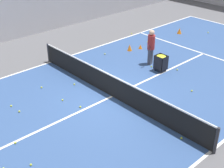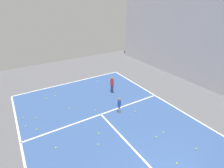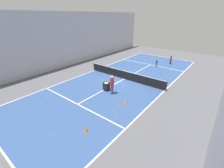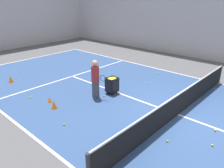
# 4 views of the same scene
# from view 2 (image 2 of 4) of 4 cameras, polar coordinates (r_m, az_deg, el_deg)

# --- Properties ---
(line_baseline_near) EXTENTS (9.01, 0.10, 0.00)m
(line_baseline_near) POSITION_cam_2_polar(r_m,az_deg,el_deg) (15.21, -13.21, 0.47)
(line_baseline_near) COLOR white
(line_baseline_near) RESTS_ON ground
(line_service_near) EXTENTS (9.01, 0.10, 0.00)m
(line_service_near) POSITION_cam_2_polar(r_m,az_deg,el_deg) (10.91, -3.64, -9.86)
(line_service_near) COLOR white
(line_service_near) RESTS_ON ground
(player_near_baseline) EXTENTS (0.32, 0.61, 1.28)m
(player_near_baseline) POSITION_cam_2_polar(r_m,az_deg,el_deg) (12.94, 0.02, 0.10)
(player_near_baseline) COLOR #2D3351
(player_near_baseline) RESTS_ON ground
(child_midcourt) EXTENTS (0.29, 0.29, 1.06)m
(child_midcourt) POSITION_cam_2_polar(r_m,az_deg,el_deg) (10.68, 2.38, -6.76)
(child_midcourt) COLOR gray
(child_midcourt) RESTS_ON ground
(tennis_ball_0) EXTENTS (0.07, 0.07, 0.07)m
(tennis_ball_0) POSITION_cam_2_polar(r_m,az_deg,el_deg) (11.18, 7.48, -8.87)
(tennis_ball_0) COLOR yellow
(tennis_ball_0) RESTS_ON ground
(tennis_ball_2) EXTENTS (0.07, 0.07, 0.07)m
(tennis_ball_2) POSITION_cam_2_polar(r_m,az_deg,el_deg) (8.68, 20.33, -23.13)
(tennis_ball_2) COLOR yellow
(tennis_ball_2) RESTS_ON ground
(tennis_ball_3) EXTENTS (0.07, 0.07, 0.07)m
(tennis_ball_3) POSITION_cam_2_polar(r_m,az_deg,el_deg) (12.94, 0.50, -3.36)
(tennis_ball_3) COLOR yellow
(tennis_ball_3) RESTS_ON ground
(tennis_ball_6) EXTENTS (0.07, 0.07, 0.07)m
(tennis_ball_6) POSITION_cam_2_polar(r_m,az_deg,el_deg) (11.06, -26.33, -12.18)
(tennis_ball_6) COLOR yellow
(tennis_ball_6) RESTS_ON ground
(tennis_ball_7) EXTENTS (0.07, 0.07, 0.07)m
(tennis_ball_7) POSITION_cam_2_polar(r_m,az_deg,el_deg) (11.82, -26.95, -9.74)
(tennis_ball_7) COLOR yellow
(tennis_ball_7) RESTS_ON ground
(tennis_ball_8) EXTENTS (0.07, 0.07, 0.07)m
(tennis_ball_8) POSITION_cam_2_polar(r_m,az_deg,el_deg) (9.61, 14.23, -16.37)
(tennis_ball_8) COLOR yellow
(tennis_ball_8) RESTS_ON ground
(tennis_ball_9) EXTENTS (0.07, 0.07, 0.07)m
(tennis_ball_9) POSITION_cam_2_polar(r_m,az_deg,el_deg) (11.46, -23.55, -10.15)
(tennis_ball_9) COLOR yellow
(tennis_ball_9) RESTS_ON ground
(tennis_ball_14) EXTENTS (0.07, 0.07, 0.07)m
(tennis_ball_14) POSITION_cam_2_polar(r_m,az_deg,el_deg) (11.69, -13.84, -7.75)
(tennis_ball_14) COLOR yellow
(tennis_ball_14) RESTS_ON ground
(tennis_ball_15) EXTENTS (0.07, 0.07, 0.07)m
(tennis_ball_15) POSITION_cam_2_polar(r_m,az_deg,el_deg) (9.35, 2.74, -16.83)
(tennis_ball_15) COLOR yellow
(tennis_ball_15) RESTS_ON ground
(tennis_ball_17) EXTENTS (0.07, 0.07, 0.07)m
(tennis_ball_17) POSITION_cam_2_polar(r_m,az_deg,el_deg) (13.44, -18.08, -3.60)
(tennis_ball_17) COLOR yellow
(tennis_ball_17) RESTS_ON ground
(tennis_ball_18) EXTENTS (0.07, 0.07, 0.07)m
(tennis_ball_18) POSITION_cam_2_polar(r_m,az_deg,el_deg) (9.54, -4.34, -15.80)
(tennis_ball_18) COLOR yellow
(tennis_ball_18) RESTS_ON ground
(tennis_ball_20) EXTENTS (0.07, 0.07, 0.07)m
(tennis_ball_20) POSITION_cam_2_polar(r_m,az_deg,el_deg) (14.92, -4.77, 0.72)
(tennis_ball_20) COLOR yellow
(tennis_ball_20) RESTS_ON ground
(tennis_ball_22) EXTENTS (0.07, 0.07, 0.07)m
(tennis_ball_22) POSITION_cam_2_polar(r_m,az_deg,el_deg) (13.91, -17.79, -2.51)
(tennis_ball_22) COLOR yellow
(tennis_ball_22) RESTS_ON ground
(tennis_ball_24) EXTENTS (0.07, 0.07, 0.07)m
(tennis_ball_24) POSITION_cam_2_polar(r_m,az_deg,el_deg) (11.26, -5.33, -8.45)
(tennis_ball_24) COLOR yellow
(tennis_ball_24) RESTS_ON ground
(tennis_ball_27) EXTENTS (0.07, 0.07, 0.07)m
(tennis_ball_27) POSITION_cam_2_polar(r_m,az_deg,el_deg) (13.22, -20.68, -4.55)
(tennis_ball_27) COLOR yellow
(tennis_ball_27) RESTS_ON ground
(tennis_ball_28) EXTENTS (0.07, 0.07, 0.07)m
(tennis_ball_28) POSITION_cam_2_polar(r_m,az_deg,el_deg) (9.96, 16.39, -14.90)
(tennis_ball_28) COLOR yellow
(tennis_ball_28) RESTS_ON ground
(tennis_ball_30) EXTENTS (0.07, 0.07, 0.07)m
(tennis_ball_30) POSITION_cam_2_polar(r_m,az_deg,el_deg) (13.25, 12.31, -3.28)
(tennis_ball_30) COLOR yellow
(tennis_ball_30) RESTS_ON ground
(tennis_ball_32) EXTENTS (0.07, 0.07, 0.07)m
(tennis_ball_32) POSITION_cam_2_polar(r_m,az_deg,el_deg) (10.57, -23.34, -13.45)
(tennis_ball_32) COLOR yellow
(tennis_ball_32) RESTS_ON ground
(tennis_ball_33) EXTENTS (0.07, 0.07, 0.07)m
(tennis_ball_33) POSITION_cam_2_polar(r_m,az_deg,el_deg) (8.99, -4.61, -19.05)
(tennis_ball_33) COLOR yellow
(tennis_ball_33) RESTS_ON ground
(tennis_ball_34) EXTENTS (0.07, 0.07, 0.07)m
(tennis_ball_34) POSITION_cam_2_polar(r_m,az_deg,el_deg) (16.51, -2.16, 3.38)
(tennis_ball_34) COLOR yellow
(tennis_ball_34) RESTS_ON ground
(tennis_ball_35) EXTENTS (0.07, 0.07, 0.07)m
(tennis_ball_35) POSITION_cam_2_polar(r_m,az_deg,el_deg) (9.20, -17.83, -19.21)
(tennis_ball_35) COLOR yellow
(tennis_ball_35) RESTS_ON ground
(tennis_ball_37) EXTENTS (0.07, 0.07, 0.07)m
(tennis_ball_37) POSITION_cam_2_polar(r_m,az_deg,el_deg) (9.63, 25.79, -18.50)
(tennis_ball_37) COLOR yellow
(tennis_ball_37) RESTS_ON ground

